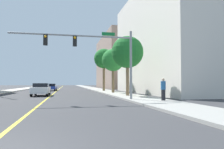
{
  "coord_description": "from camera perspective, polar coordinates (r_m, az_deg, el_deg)",
  "views": [
    {
      "loc": [
        1.83,
        -4.72,
        1.5
      ],
      "look_at": [
        7.82,
        23.75,
        2.63
      ],
      "focal_mm": 34.43,
      "sensor_mm": 36.0,
      "label": 1
    }
  ],
  "objects": [
    {
      "name": "palm_far",
      "position": [
        37.36,
        -2.17,
        4.13
      ],
      "size": [
        3.42,
        3.42,
        7.27
      ],
      "color": "brown",
      "rests_on": "sidewalk_right"
    },
    {
      "name": "pedestrian",
      "position": [
        17.11,
        13.46,
        -3.84
      ],
      "size": [
        0.38,
        0.38,
        1.71
      ],
      "rotation": [
        0.0,
        0.0,
        3.01
      ],
      "color": "black",
      "rests_on": "sidewalk_right"
    },
    {
      "name": "sidewalk_right",
      "position": [
        47.19,
        -3.94,
        -3.95
      ],
      "size": [
        3.3,
        168.0,
        0.15
      ],
      "primitive_type": "cube",
      "color": "#9E9B93",
      "rests_on": "ground"
    },
    {
      "name": "palm_mid",
      "position": [
        30.22,
        0.28,
        3.77
      ],
      "size": [
        3.16,
        3.16,
        6.14
      ],
      "color": "brown",
      "rests_on": "sidewalk_right"
    },
    {
      "name": "palm_near",
      "position": [
        23.3,
        4.13,
        5.87
      ],
      "size": [
        3.45,
        3.45,
        6.39
      ],
      "color": "brown",
      "rests_on": "sidewalk_right"
    },
    {
      "name": "sidewalk_left",
      "position": [
        47.83,
        -24.21,
        -3.74
      ],
      "size": [
        3.3,
        168.0,
        0.15
      ],
      "primitive_type": "cube",
      "color": "#B2ADA3",
      "rests_on": "ground"
    },
    {
      "name": "lane_marking_center",
      "position": [
        46.78,
        -14.15,
        -3.99
      ],
      "size": [
        0.16,
        144.0,
        0.01
      ],
      "primitive_type": "cube",
      "color": "yellow",
      "rests_on": "ground"
    },
    {
      "name": "building_right_far",
      "position": [
        63.43,
        3.79,
        3.15
      ],
      "size": [
        14.2,
        25.84,
        14.88
      ],
      "primitive_type": "cube",
      "color": "gray",
      "rests_on": "ground"
    },
    {
      "name": "building_right_near",
      "position": [
        35.23,
        19.21,
        7.98
      ],
      "size": [
        16.01,
        24.47,
        15.34
      ],
      "primitive_type": "cube",
      "color": "silver",
      "rests_on": "ground"
    },
    {
      "name": "traffic_signal_mast",
      "position": [
        17.65,
        -4.69,
        6.86
      ],
      "size": [
        9.77,
        0.36,
        5.72
      ],
      "color": "gray",
      "rests_on": "sidewalk_right"
    },
    {
      "name": "ground",
      "position": [
        46.78,
        -14.15,
        -4.0
      ],
      "size": [
        192.0,
        192.0,
        0.0
      ],
      "primitive_type": "plane",
      "color": "#38383A"
    },
    {
      "name": "car_blue",
      "position": [
        42.34,
        -15.89,
        -3.22
      ],
      "size": [
        2.08,
        4.54,
        1.35
      ],
      "rotation": [
        0.0,
        0.0,
        -0.04
      ],
      "color": "#1E389E",
      "rests_on": "ground"
    },
    {
      "name": "car_white",
      "position": [
        26.28,
        -18.33,
        -3.74
      ],
      "size": [
        1.88,
        4.31,
        1.46
      ],
      "rotation": [
        0.0,
        0.0,
        -0.0
      ],
      "color": "white",
      "rests_on": "ground"
    }
  ]
}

